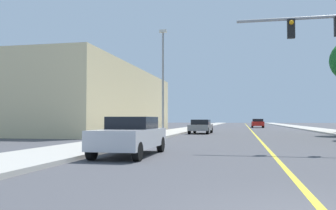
% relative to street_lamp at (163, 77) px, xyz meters
% --- Properties ---
extents(ground, '(192.00, 192.00, 0.00)m').
position_rel_street_lamp_xyz_m(ground, '(7.07, 20.43, -4.65)').
color(ground, '#47474C').
extents(sidewalk_left, '(3.32, 168.00, 0.15)m').
position_rel_street_lamp_xyz_m(sidewalk_left, '(-1.16, 20.43, -4.57)').
color(sidewalk_left, '#B2ADA3').
rests_on(sidewalk_left, ground).
extents(sidewalk_right, '(3.32, 168.00, 0.15)m').
position_rel_street_lamp_xyz_m(sidewalk_right, '(15.30, 20.43, -4.57)').
color(sidewalk_right, '#B2ADA3').
rests_on(sidewalk_right, ground).
extents(lane_marking_center, '(0.16, 144.00, 0.01)m').
position_rel_street_lamp_xyz_m(lane_marking_center, '(7.07, 20.43, -4.65)').
color(lane_marking_center, yellow).
rests_on(lane_marking_center, ground).
extents(building_left_near, '(14.14, 27.58, 6.74)m').
position_rel_street_lamp_xyz_m(building_left_near, '(-11.63, 10.02, -1.28)').
color(building_left_near, beige).
rests_on(building_left_near, ground).
extents(street_lamp, '(0.56, 0.28, 8.15)m').
position_rel_street_lamp_xyz_m(street_lamp, '(0.00, 0.00, 0.00)').
color(street_lamp, gray).
rests_on(street_lamp, sidewalk_left).
extents(car_silver, '(1.83, 4.51, 1.48)m').
position_rel_street_lamp_xyz_m(car_silver, '(1.72, -13.41, -3.89)').
color(car_silver, '#BCBCC1').
rests_on(car_silver, ground).
extents(car_red, '(1.94, 3.95, 1.45)m').
position_rel_street_lamp_xyz_m(car_red, '(8.50, 33.32, -3.89)').
color(car_red, red).
rests_on(car_red, ground).
extents(car_gray, '(2.03, 4.29, 1.35)m').
position_rel_street_lamp_xyz_m(car_gray, '(2.04, 7.72, -3.95)').
color(car_gray, slate).
rests_on(car_gray, ground).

